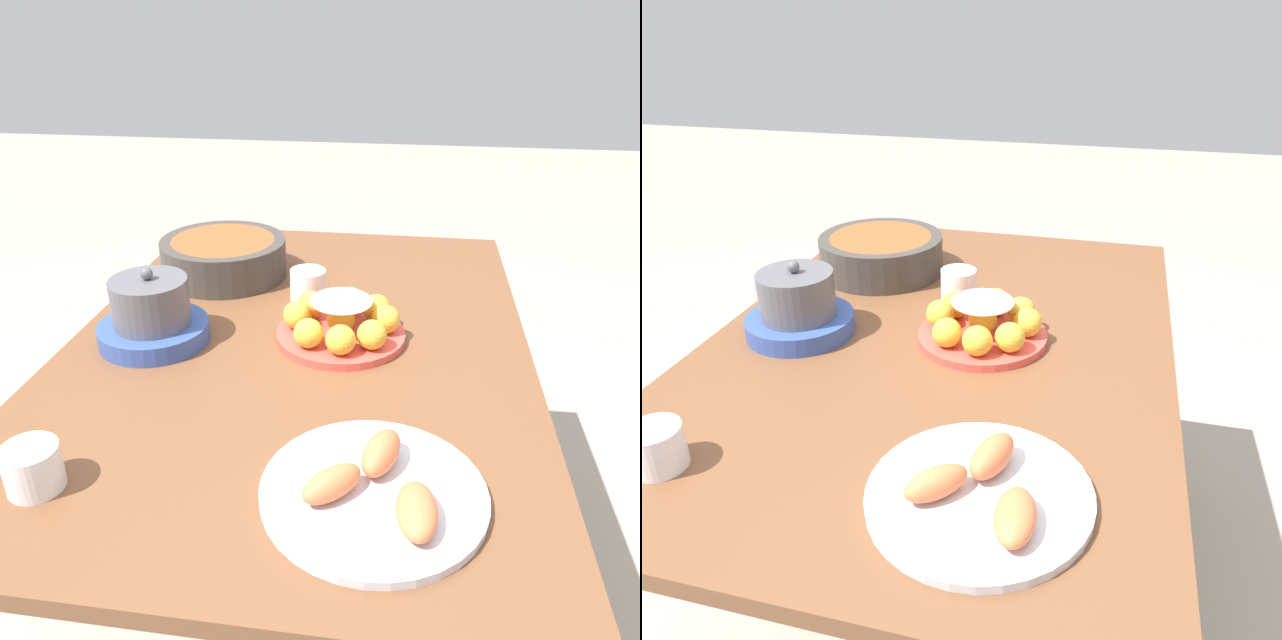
{
  "view_description": "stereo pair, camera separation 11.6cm",
  "coord_description": "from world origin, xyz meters",
  "views": [
    {
      "loc": [
        -1.09,
        -0.2,
        1.37
      ],
      "look_at": [
        0.0,
        -0.04,
        0.81
      ],
      "focal_mm": 35.0,
      "sensor_mm": 36.0,
      "label": 1
    },
    {
      "loc": [
        -1.06,
        -0.31,
        1.37
      ],
      "look_at": [
        0.0,
        -0.04,
        0.81
      ],
      "focal_mm": 35.0,
      "sensor_mm": 36.0,
      "label": 2
    }
  ],
  "objects": [
    {
      "name": "ground_plane",
      "position": [
        0.0,
        0.0,
        0.0
      ],
      "size": [
        12.0,
        12.0,
        0.0
      ],
      "primitive_type": "plane",
      "color": "#9E9384"
    },
    {
      "name": "dining_table",
      "position": [
        0.0,
        0.0,
        0.67
      ],
      "size": [
        1.31,
        0.9,
        0.77
      ],
      "color": "brown",
      "rests_on": "ground_plane"
    },
    {
      "name": "cake_plate",
      "position": [
        0.01,
        -0.08,
        0.81
      ],
      "size": [
        0.26,
        0.26,
        0.09
      ],
      "color": "#E04C42",
      "rests_on": "dining_table"
    },
    {
      "name": "serving_bowl",
      "position": [
        0.29,
        0.24,
        0.82
      ],
      "size": [
        0.3,
        0.3,
        0.09
      ],
      "color": "#3D3833",
      "rests_on": "dining_table"
    },
    {
      "name": "sauce_bowl",
      "position": [
        0.57,
        0.3,
        0.78
      ],
      "size": [
        0.09,
        0.09,
        0.02
      ],
      "color": "beige",
      "rests_on": "dining_table"
    },
    {
      "name": "seafood_platter",
      "position": [
        -0.44,
        -0.18,
        0.79
      ],
      "size": [
        0.31,
        0.31,
        0.06
      ],
      "color": "silver",
      "rests_on": "dining_table"
    },
    {
      "name": "cup_near",
      "position": [
        0.18,
        0.01,
        0.81
      ],
      "size": [
        0.08,
        0.08,
        0.07
      ],
      "color": "white",
      "rests_on": "dining_table"
    },
    {
      "name": "cup_far",
      "position": [
        -0.48,
        0.28,
        0.8
      ],
      "size": [
        0.08,
        0.08,
        0.07
      ],
      "color": "white",
      "rests_on": "dining_table"
    },
    {
      "name": "warming_pot",
      "position": [
        -0.05,
        0.28,
        0.83
      ],
      "size": [
        0.22,
        0.22,
        0.16
      ],
      "color": "#334C99",
      "rests_on": "dining_table"
    }
  ]
}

